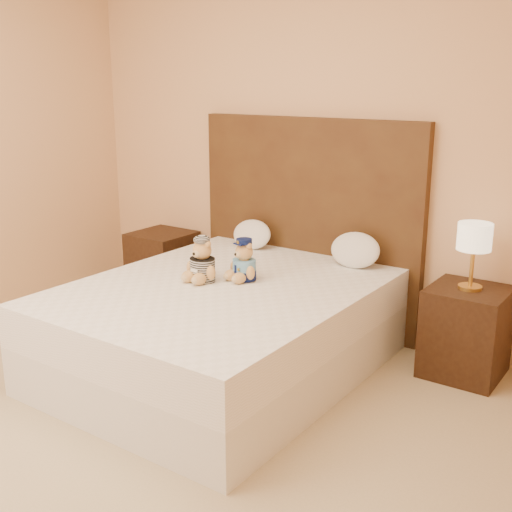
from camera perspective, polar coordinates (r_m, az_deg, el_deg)
The scene contains 11 objects.
ground at distance 3.35m, azimuth -16.26°, elevation -16.80°, with size 4.00×4.50×0.00m, color tan.
room_walls at distance 3.15m, azimuth -12.11°, elevation 16.08°, with size 4.04×4.52×2.72m.
bed at distance 3.98m, azimuth -3.01°, elevation -6.37°, with size 1.60×2.00×0.55m.
headboard at distance 4.64m, azimuth 4.63°, elevation 2.91°, with size 1.75×0.08×1.50m, color #493016.
nightstand_left at distance 5.33m, azimuth -8.28°, elevation -0.81°, with size 0.45×0.45×0.55m, color #321E10.
nightstand_right at distance 4.12m, azimuth 18.15°, elevation -6.41°, with size 0.45×0.45×0.55m, color #321E10.
lamp at distance 3.95m, azimuth 18.84°, elevation 1.35°, with size 0.20×0.20×0.40m.
teddy_police at distance 3.95m, azimuth -1.06°, elevation -0.33°, with size 0.22×0.21×0.26m, color #BD7E49, non-canonical shape.
teddy_prisoner at distance 3.95m, azimuth -4.79°, elevation -0.35°, with size 0.24×0.23×0.27m, color #BD7E49, non-canonical shape.
pillow_left at distance 4.71m, azimuth -0.37°, elevation 2.06°, with size 0.32×0.21×0.23m, color white.
pillow_right at distance 4.29m, azimuth 8.81°, elevation 0.67°, with size 0.35×0.23×0.25m, color white.
Camera 1 is at (2.30, -1.70, 1.76)m, focal length 45.00 mm.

